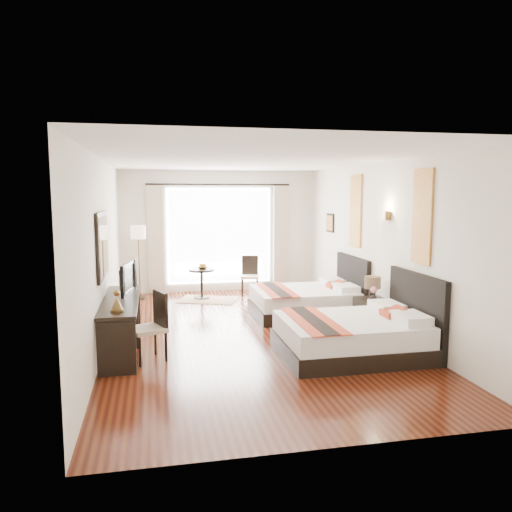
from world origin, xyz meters
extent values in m
cube|color=#330E09|center=(0.00, 0.00, -0.01)|extent=(4.50, 7.50, 0.01)
cube|color=white|center=(0.00, 0.00, 2.79)|extent=(4.50, 7.50, 0.02)
cube|color=silver|center=(2.25, 0.00, 1.40)|extent=(0.01, 7.50, 2.80)
cube|color=silver|center=(-2.25, 0.00, 1.40)|extent=(0.01, 7.50, 2.80)
cube|color=silver|center=(0.00, 3.75, 1.40)|extent=(4.50, 0.01, 2.80)
cube|color=silver|center=(0.00, -3.75, 1.40)|extent=(4.50, 0.01, 2.80)
cube|color=white|center=(0.00, 3.73, 1.30)|extent=(2.40, 0.02, 2.20)
cube|color=white|center=(0.00, 3.67, 1.30)|extent=(2.30, 0.02, 2.10)
cube|color=#B4A48B|center=(-1.45, 3.63, 1.28)|extent=(0.35, 0.14, 2.35)
cube|color=#B4A48B|center=(1.45, 3.63, 1.28)|extent=(0.35, 0.14, 2.35)
cube|color=#9A4216|center=(2.23, -1.32, 1.95)|extent=(0.03, 0.50, 1.35)
cube|color=#9A4216|center=(2.23, 1.05, 1.95)|extent=(0.03, 0.50, 1.35)
cube|color=#4F3B1C|center=(2.19, -0.29, 1.92)|extent=(0.10, 0.14, 0.14)
cube|color=black|center=(-2.22, -0.41, 1.55)|extent=(0.04, 1.25, 0.95)
cube|color=white|center=(-2.19, -0.41, 1.55)|extent=(0.01, 1.12, 0.82)
cube|color=black|center=(1.18, -1.32, 0.12)|extent=(1.95, 1.52, 0.24)
cube|color=white|center=(1.18, -1.32, 0.38)|extent=(1.89, 1.48, 0.29)
cube|color=black|center=(2.20, -1.32, 0.57)|extent=(0.08, 1.52, 1.14)
cube|color=#A4371A|center=(0.64, -1.32, 0.53)|extent=(0.52, 1.58, 0.02)
cube|color=black|center=(1.23, 1.05, 0.11)|extent=(1.87, 1.46, 0.23)
cube|color=white|center=(1.23, 1.05, 0.36)|extent=(1.81, 1.42, 0.27)
cube|color=black|center=(2.20, 1.05, 0.55)|extent=(0.08, 1.46, 1.09)
cube|color=#A4371A|center=(0.70, 1.05, 0.51)|extent=(0.50, 1.52, 0.02)
cube|color=black|center=(2.00, -0.29, 0.28)|extent=(0.47, 0.58, 0.55)
cylinder|color=black|center=(2.02, -0.21, 0.61)|extent=(0.11, 0.11, 0.22)
cylinder|color=#41301F|center=(2.02, -0.21, 0.82)|extent=(0.26, 0.26, 0.20)
imported|color=black|center=(1.96, -0.39, 0.56)|extent=(0.13, 0.13, 0.12)
cube|color=black|center=(-1.99, -0.41, 0.38)|extent=(0.50, 2.20, 0.76)
imported|color=black|center=(-1.97, 0.02, 0.99)|extent=(0.27, 0.83, 0.48)
cube|color=beige|center=(-1.61, -0.98, 0.44)|extent=(0.57, 0.57, 0.06)
cube|color=black|center=(-1.43, -0.91, 0.70)|extent=(0.20, 0.40, 0.49)
cylinder|color=black|center=(-1.82, 3.18, 0.02)|extent=(0.24, 0.24, 0.03)
cylinder|color=#4F3B1C|center=(-1.82, 3.18, 0.70)|extent=(0.03, 0.03, 1.35)
cylinder|color=beige|center=(-1.82, 3.18, 1.45)|extent=(0.32, 0.32, 0.28)
cylinder|color=black|center=(-0.50, 2.94, 0.32)|extent=(0.56, 0.56, 0.65)
imported|color=#4C2A1B|center=(-0.47, 2.96, 0.68)|extent=(0.29, 0.29, 0.05)
cube|color=beige|center=(0.62, 3.20, 0.40)|extent=(0.48, 0.48, 0.05)
cube|color=black|center=(0.66, 3.38, 0.64)|extent=(0.37, 0.13, 0.44)
cube|color=tan|center=(-0.38, 2.76, 0.01)|extent=(1.45, 1.23, 0.01)
camera|label=1|loc=(-1.51, -7.76, 2.28)|focal=35.00mm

